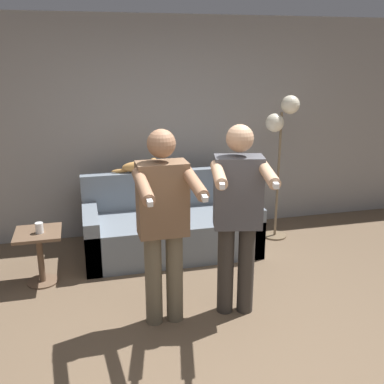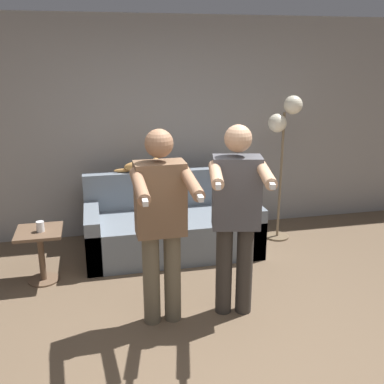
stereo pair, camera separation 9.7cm
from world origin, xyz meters
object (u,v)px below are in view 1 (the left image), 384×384
couch (170,228)px  side_table (39,247)px  person_left (163,218)px  floor_lamp (282,128)px  person_right (238,210)px  cup (39,228)px  cat (140,166)px

couch → side_table: couch is taller
person_left → floor_lamp: bearing=40.8°
couch → person_right: size_ratio=1.16×
cup → side_table: bearing=125.8°
floor_lamp → side_table: (-2.72, -0.52, -0.97)m
person_left → cat: 1.72m
person_left → person_right: (0.62, 0.00, 0.01)m
couch → cat: size_ratio=3.59×
floor_lamp → cup: (-2.70, -0.55, -0.76)m
person_right → cup: bearing=162.8°
couch → floor_lamp: size_ratio=1.11×
floor_lamp → cup: 2.86m
person_left → person_right: person_right is taller
couch → floor_lamp: 1.72m
cat → side_table: bearing=-145.5°
couch → person_left: person_left is taller
person_right → cat: bearing=120.6°
person_right → cup: person_right is taller
person_right → cat: 1.81m
cat → floor_lamp: floor_lamp is taller
cat → cup: (-1.08, -0.79, -0.35)m
cat → cup: cat is taller
person_left → floor_lamp: floor_lamp is taller
person_right → side_table: 2.01m
cat → side_table: 1.44m
cup → floor_lamp: bearing=11.6°
person_right → person_left: bearing=-167.6°
person_left → person_right: bearing=-0.8°
cat → couch: bearing=-50.0°
person_left → floor_lamp: size_ratio=0.95×
couch → person_left: size_ratio=1.17×
person_right → side_table: size_ratio=3.06×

